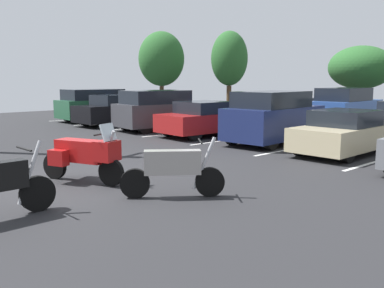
{
  "coord_description": "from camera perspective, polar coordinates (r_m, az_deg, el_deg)",
  "views": [
    {
      "loc": [
        9.35,
        -4.5,
        2.41
      ],
      "look_at": [
        2.04,
        2.18,
        0.89
      ],
      "focal_mm": 40.04,
      "sensor_mm": 36.0,
      "label": 1
    }
  ],
  "objects": [
    {
      "name": "car_navy",
      "position": [
        16.23,
        10.8,
        3.5
      ],
      "size": [
        2.23,
        4.36,
        1.94
      ],
      "color": "navy",
      "rests_on": "ground"
    },
    {
      "name": "car_champagne",
      "position": [
        14.65,
        19.87,
        1.41
      ],
      "size": [
        1.92,
        4.38,
        1.42
      ],
      "color": "#C1B289",
      "rests_on": "ground"
    },
    {
      "name": "parking_stripes",
      "position": [
        17.27,
        5.63,
        0.67
      ],
      "size": [
        24.07,
        4.76,
        0.01
      ],
      "color": "silver",
      "rests_on": "ground"
    },
    {
      "name": "motorcycle_second",
      "position": [
        8.71,
        -2.5,
        -3.4
      ],
      "size": [
        1.4,
        1.76,
        1.24
      ],
      "color": "black",
      "rests_on": "ground"
    },
    {
      "name": "car_far_maroon",
      "position": [
        23.75,
        13.77,
        4.35
      ],
      "size": [
        2.19,
        4.79,
        1.39
      ],
      "color": "maroon",
      "rests_on": "ground"
    },
    {
      "name": "car_charcoal",
      "position": [
        20.3,
        -4.23,
        4.55
      ],
      "size": [
        2.26,
        4.5,
        1.86
      ],
      "color": "#38383D",
      "rests_on": "ground"
    },
    {
      "name": "car_black",
      "position": [
        22.82,
        -9.61,
        4.46
      ],
      "size": [
        2.11,
        4.91,
        1.58
      ],
      "color": "black",
      "rests_on": "ground"
    },
    {
      "name": "ground",
      "position": [
        10.66,
        -16.29,
        -4.97
      ],
      "size": [
        44.0,
        44.0,
        0.1
      ],
      "primitive_type": "cube",
      "color": "#262628"
    },
    {
      "name": "car_far_blue",
      "position": [
        21.87,
        19.76,
        4.45
      ],
      "size": [
        2.11,
        4.4,
        1.97
      ],
      "color": "#2D519E",
      "rests_on": "ground"
    },
    {
      "name": "motorcycle_touring",
      "position": [
        10.21,
        -14.08,
        -1.34
      ],
      "size": [
        2.16,
        1.26,
        1.42
      ],
      "color": "black",
      "rests_on": "ground"
    },
    {
      "name": "tree_left",
      "position": [
        33.08,
        -4.1,
        11.23
      ],
      "size": [
        3.47,
        3.47,
        5.92
      ],
      "color": "#4C3823",
      "rests_on": "ground"
    },
    {
      "name": "car_green",
      "position": [
        25.25,
        -12.36,
        5.13
      ],
      "size": [
        1.95,
        4.76,
        1.81
      ],
      "color": "#235638",
      "rests_on": "ground"
    },
    {
      "name": "tree_center_right",
      "position": [
        31.37,
        5.0,
        11.25
      ],
      "size": [
        2.63,
        2.63,
        5.77
      ],
      "color": "#4C3823",
      "rests_on": "ground"
    },
    {
      "name": "car_red",
      "position": [
        18.19,
        2.12,
        3.35
      ],
      "size": [
        2.08,
        4.51,
        1.46
      ],
      "color": "maroon",
      "rests_on": "ground"
    },
    {
      "name": "tree_far_right",
      "position": [
        27.63,
        21.57,
        9.44
      ],
      "size": [
        3.77,
        3.77,
        4.33
      ],
      "color": "#4C3823",
      "rests_on": "ground"
    }
  ]
}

